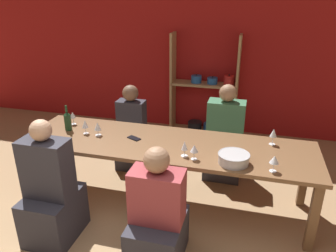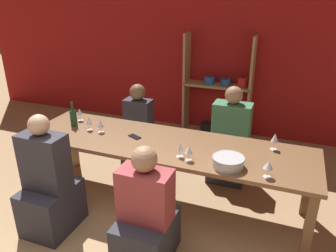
# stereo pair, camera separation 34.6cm
# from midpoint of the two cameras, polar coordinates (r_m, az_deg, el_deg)

# --- Properties ---
(wall_back_red) EXTENTS (8.80, 0.06, 2.70)m
(wall_back_red) POSITION_cam_midpoint_polar(r_m,az_deg,el_deg) (5.44, 8.68, 13.02)
(wall_back_red) COLOR #A31919
(wall_back_red) RESTS_ON ground_plane
(shelf_unit) EXTENTS (1.07, 0.30, 1.63)m
(shelf_unit) POSITION_cam_midpoint_polar(r_m,az_deg,el_deg) (5.38, 10.67, 4.18)
(shelf_unit) COLOR tan
(shelf_unit) RESTS_ON ground_plane
(dining_table) EXTENTS (3.09, 0.87, 0.75)m
(dining_table) POSITION_cam_midpoint_polar(r_m,az_deg,el_deg) (3.47, 2.26, -4.07)
(dining_table) COLOR brown
(dining_table) RESTS_ON ground_plane
(mixing_bowl) EXTENTS (0.29, 0.29, 0.10)m
(mixing_bowl) POSITION_cam_midpoint_polar(r_m,az_deg,el_deg) (3.05, 13.69, -6.07)
(mixing_bowl) COLOR #B7BABC
(mixing_bowl) RESTS_ON dining_table
(wine_bottle_green) EXTENTS (0.08, 0.08, 0.30)m
(wine_bottle_green) POSITION_cam_midpoint_polar(r_m,az_deg,el_deg) (3.92, -13.76, 1.53)
(wine_bottle_green) COLOR #19381E
(wine_bottle_green) RESTS_ON dining_table
(wine_glass_empty_a) EXTENTS (0.07, 0.07, 0.16)m
(wine_glass_empty_a) POSITION_cam_midpoint_polar(r_m,az_deg,el_deg) (3.12, 5.29, -3.70)
(wine_glass_empty_a) COLOR white
(wine_glass_empty_a) RESTS_ON dining_table
(wine_glass_red_a) EXTENTS (0.07, 0.07, 0.15)m
(wine_glass_red_a) POSITION_cam_midpoint_polar(r_m,az_deg,el_deg) (4.07, -12.82, 2.33)
(wine_glass_red_a) COLOR white
(wine_glass_red_a) RESTS_ON dining_table
(wine_glass_white_a) EXTENTS (0.08, 0.08, 0.15)m
(wine_glass_white_a) POSITION_cam_midpoint_polar(r_m,az_deg,el_deg) (3.06, 6.92, -4.26)
(wine_glass_white_a) COLOR white
(wine_glass_white_a) RESTS_ON dining_table
(wine_glass_white_b) EXTENTS (0.07, 0.07, 0.15)m
(wine_glass_white_b) POSITION_cam_midpoint_polar(r_m,az_deg,el_deg) (3.68, -9.08, 0.34)
(wine_glass_white_b) COLOR white
(wine_glass_white_b) RESTS_ON dining_table
(wine_glass_red_b) EXTENTS (0.07, 0.07, 0.16)m
(wine_glass_red_b) POSITION_cam_midpoint_polar(r_m,az_deg,el_deg) (3.76, -11.08, 0.80)
(wine_glass_red_b) COLOR white
(wine_glass_red_b) RESTS_ON dining_table
(wine_glass_red_c) EXTENTS (0.07, 0.07, 0.18)m
(wine_glass_red_c) POSITION_cam_midpoint_polar(r_m,az_deg,el_deg) (3.46, 20.88, -2.05)
(wine_glass_red_c) COLOR white
(wine_glass_red_c) RESTS_ON dining_table
(wine_glass_white_c) EXTENTS (0.08, 0.08, 0.15)m
(wine_glass_white_c) POSITION_cam_midpoint_polar(r_m,az_deg,el_deg) (2.95, 20.36, -6.54)
(wine_glass_white_c) COLOR white
(wine_glass_white_c) RESTS_ON dining_table
(cell_phone) EXTENTS (0.17, 0.13, 0.01)m
(cell_phone) POSITION_cam_midpoint_polar(r_m,az_deg,el_deg) (3.56, -3.07, -1.93)
(cell_phone) COLOR black
(cell_phone) RESTS_ON dining_table
(person_near_a) EXTENTS (0.45, 0.56, 1.10)m
(person_near_a) POSITION_cam_midpoint_polar(r_m,az_deg,el_deg) (2.93, -0.33, -16.21)
(person_near_a) COLOR #2D2D38
(person_near_a) RESTS_ON ground_plane
(person_far_a) EXTENTS (0.36, 0.45, 1.13)m
(person_far_a) POSITION_cam_midpoint_polar(r_m,az_deg,el_deg) (4.41, -2.82, -1.65)
(person_far_a) COLOR #2D2D38
(person_far_a) RESTS_ON ground_plane
(person_near_b) EXTENTS (0.44, 0.55, 1.22)m
(person_near_b) POSITION_cam_midpoint_polar(r_m,az_deg,el_deg) (3.37, -17.21, -10.65)
(person_near_b) COLOR #2D2D38
(person_near_b) RESTS_ON ground_plane
(person_far_b) EXTENTS (0.45, 0.57, 1.19)m
(person_far_b) POSITION_cam_midpoint_polar(r_m,az_deg,el_deg) (4.21, 13.06, -3.38)
(person_far_b) COLOR #2D2D38
(person_far_b) RESTS_ON ground_plane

